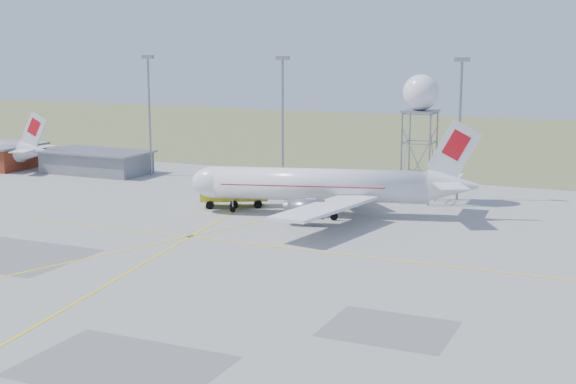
% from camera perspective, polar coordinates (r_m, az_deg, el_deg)
% --- Properties ---
extents(ground, '(400.00, 400.00, 0.00)m').
position_cam_1_polar(ground, '(68.68, -16.11, -9.01)').
color(ground, '#A0A19B').
rests_on(ground, ground).
extents(grass_strip, '(400.00, 120.00, 0.03)m').
position_cam_1_polar(grass_strip, '(194.95, 11.46, 3.72)').
color(grass_strip, '#606A3A').
rests_on(grass_strip, ground).
extents(building_grey, '(19.00, 10.00, 3.90)m').
position_cam_1_polar(building_grey, '(144.40, -13.46, 2.09)').
color(building_grey, gray).
rests_on(building_grey, ground).
extents(mast_a, '(2.20, 0.50, 20.50)m').
position_cam_1_polar(mast_a, '(139.07, -9.85, 6.10)').
color(mast_a, gray).
rests_on(mast_a, ground).
extents(mast_b, '(2.20, 0.50, 20.50)m').
position_cam_1_polar(mast_b, '(126.82, -0.39, 5.84)').
color(mast_b, gray).
rests_on(mast_b, ground).
extents(mast_c, '(2.20, 0.50, 20.50)m').
position_cam_1_polar(mast_c, '(117.97, 12.13, 5.25)').
color(mast_c, gray).
rests_on(mast_c, ground).
extents(airliner_main, '(37.58, 35.65, 12.97)m').
position_cam_1_polar(airliner_main, '(105.77, 2.65, 0.46)').
color(airliner_main, silver).
rests_on(airliner_main, ground).
extents(radar_tower, '(5.03, 5.03, 18.21)m').
position_cam_1_polar(radar_tower, '(114.86, 9.35, 4.28)').
color(radar_tower, gray).
rests_on(radar_tower, ground).
extents(fire_truck, '(9.68, 7.17, 3.73)m').
position_cam_1_polar(fire_truck, '(111.94, -3.74, -0.13)').
color(fire_truck, yellow).
rests_on(fire_truck, ground).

